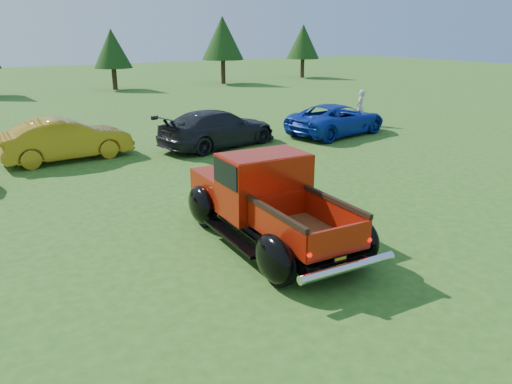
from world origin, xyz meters
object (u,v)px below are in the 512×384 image
object	(u,v)px
pickup_truck	(264,198)
show_car_blue	(337,119)
tree_east	(223,38)
spectator	(360,108)
show_car_yellow	(66,139)
show_car_grey	(218,128)
tree_mid_right	(112,49)
tree_far_east	(303,42)

from	to	relation	value
pickup_truck	show_car_blue	distance (m)	11.61
tree_east	spectator	bearing A→B (deg)	-100.31
show_car_yellow	show_car_blue	xyz separation A→B (m)	(10.79, -1.57, -0.06)
tree_east	spectator	xyz separation A→B (m)	(-3.68, -20.23, -2.84)
show_car_blue	pickup_truck	bearing A→B (deg)	121.79
show_car_grey	spectator	world-z (taller)	spectator
tree_mid_right	show_car_yellow	size ratio (longest dim) A/B	1.01
spectator	tree_east	bearing A→B (deg)	-131.41
tree_east	show_car_grey	world-z (taller)	tree_east
show_car_grey	show_car_blue	bearing A→B (deg)	-108.18
tree_east	pickup_truck	world-z (taller)	tree_east
tree_far_east	pickup_truck	xyz separation A→B (m)	(-23.82, -30.08, -2.37)
tree_east	tree_far_east	xyz separation A→B (m)	(9.00, 1.00, -0.41)
tree_east	tree_far_east	bearing A→B (deg)	6.34
tree_far_east	pickup_truck	bearing A→B (deg)	-128.37
tree_mid_right	show_car_blue	xyz separation A→B (m)	(2.89, -21.89, -2.32)
spectator	show_car_yellow	bearing A→B (deg)	-32.87
tree_mid_right	show_car_grey	bearing A→B (deg)	-96.71
tree_far_east	show_car_grey	size ratio (longest dim) A/B	0.99
tree_east	tree_far_east	size ratio (longest dim) A/B	1.12
spectator	tree_far_east	bearing A→B (deg)	-151.95
tree_mid_right	tree_east	xyz separation A→B (m)	(9.00, -0.50, 0.68)
tree_mid_right	show_car_grey	size ratio (longest dim) A/B	0.90
show_car_grey	show_car_blue	distance (m)	5.43
tree_east	pickup_truck	xyz separation A→B (m)	(-14.82, -29.08, -2.78)
pickup_truck	show_car_grey	size ratio (longest dim) A/B	1.05
show_car_grey	spectator	distance (m)	7.84
tree_mid_right	spectator	bearing A→B (deg)	-75.61
show_car_yellow	tree_mid_right	bearing A→B (deg)	-24.70
pickup_truck	show_car_grey	world-z (taller)	pickup_truck
show_car_yellow	spectator	size ratio (longest dim) A/B	2.65
tree_far_east	spectator	xyz separation A→B (m)	(-12.68, -21.23, -2.43)
show_car_yellow	tree_far_east	bearing A→B (deg)	-54.65
show_car_grey	show_car_yellow	bearing A→B (deg)	68.82
tree_mid_right	pickup_truck	world-z (taller)	tree_mid_right
pickup_truck	spectator	bearing A→B (deg)	41.54
show_car_yellow	show_car_grey	size ratio (longest dim) A/B	0.89
show_car_blue	show_car_yellow	bearing A→B (deg)	72.05
tree_far_east	show_car_blue	bearing A→B (deg)	-124.01
tree_far_east	tree_mid_right	bearing A→B (deg)	-178.41
tree_mid_right	tree_far_east	world-z (taller)	tree_far_east
tree_east	spectator	distance (m)	20.76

